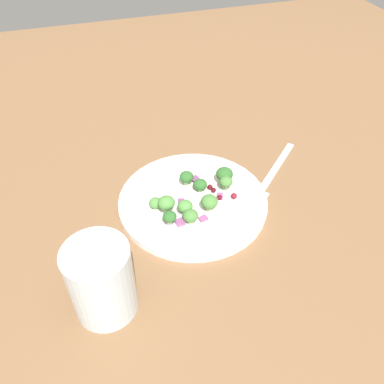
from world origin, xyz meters
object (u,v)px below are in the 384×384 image
object	(u,v)px
fork	(271,174)
water_glass	(101,281)
broccoli_floret_2	(224,174)
plate	(192,200)
broccoli_floret_0	(186,177)
broccoli_floret_1	(166,202)

from	to	relation	value
fork	water_glass	size ratio (longest dim) A/B	1.41
broccoli_floret_2	plate	bearing A→B (deg)	107.78
fork	water_glass	world-z (taller)	water_glass
plate	broccoli_floret_0	world-z (taller)	broccoli_floret_0
plate	broccoli_floret_1	distance (cm)	5.66
fork	broccoli_floret_1	bearing A→B (deg)	102.37
broccoli_floret_0	water_glass	world-z (taller)	water_glass
broccoli_floret_2	water_glass	world-z (taller)	water_glass
broccoli_floret_2	fork	bearing A→B (deg)	-85.77
fork	water_glass	distance (cm)	35.94
plate	broccoli_floret_2	world-z (taller)	broccoli_floret_2
broccoli_floret_0	broccoli_floret_1	size ratio (longest dim) A/B	0.89
water_glass	broccoli_floret_0	bearing A→B (deg)	-41.86
plate	fork	xyz separation A→B (cm)	(2.67, -15.44, -0.61)
plate	water_glass	size ratio (longest dim) A/B	2.26
broccoli_floret_0	fork	xyz separation A→B (cm)	(-0.73, -15.44, -2.73)
broccoli_floret_0	water_glass	size ratio (longest dim) A/B	0.22
water_glass	broccoli_floret_1	bearing A→B (deg)	-41.68
broccoli_floret_1	plate	bearing A→B (deg)	-69.63
fork	broccoli_floret_0	bearing A→B (deg)	87.31
plate	water_glass	world-z (taller)	water_glass
broccoli_floret_0	broccoli_floret_1	distance (cm)	6.97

